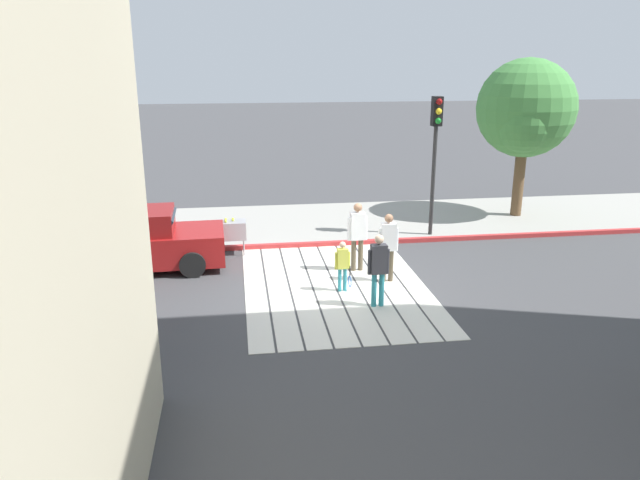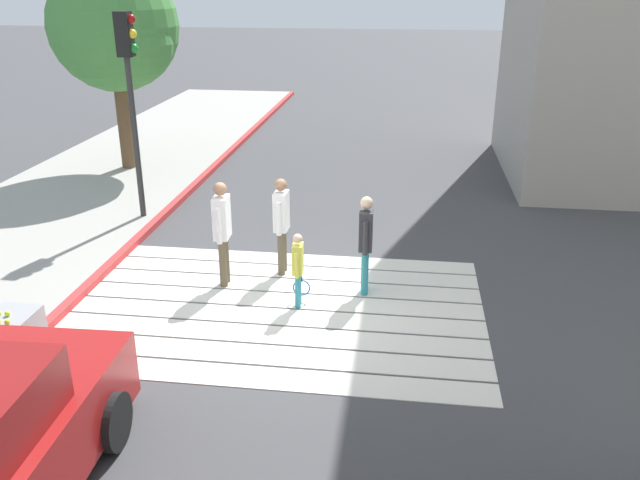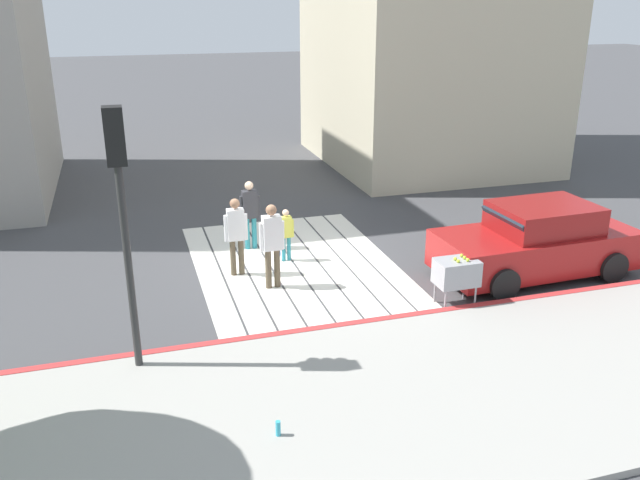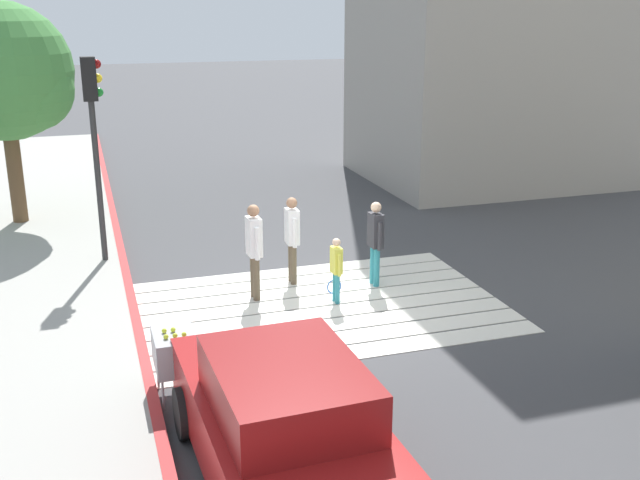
{
  "view_description": "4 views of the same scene",
  "coord_description": "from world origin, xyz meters",
  "px_view_note": "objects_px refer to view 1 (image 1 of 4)",
  "views": [
    {
      "loc": [
        13.36,
        -2.27,
        5.34
      ],
      "look_at": [
        -0.01,
        -0.37,
        1.19
      ],
      "focal_mm": 33.67,
      "sensor_mm": 36.0,
      "label": 1
    },
    {
      "loc": [
        1.88,
        -8.99,
        4.84
      ],
      "look_at": [
        0.55,
        0.92,
        0.82
      ],
      "focal_mm": 36.82,
      "sensor_mm": 36.0,
      "label": 2
    },
    {
      "loc": [
        -13.34,
        3.48,
        5.67
      ],
      "look_at": [
        -0.47,
        -0.45,
        0.72
      ],
      "focal_mm": 37.14,
      "sensor_mm": 36.0,
      "label": 3
    },
    {
      "loc": [
        -3.85,
        -11.93,
        5.21
      ],
      "look_at": [
        0.16,
        0.61,
        1.06
      ],
      "focal_mm": 42.19,
      "sensor_mm": 36.0,
      "label": 4
    }
  ],
  "objects_px": {
    "traffic_light_corner": "(436,139)",
    "tennis_ball_cart": "(232,230)",
    "water_bottle": "(359,213)",
    "pedestrian_adult_trailing": "(388,243)",
    "street_tree": "(526,111)",
    "car_parked_near_curb": "(139,242)",
    "pedestrian_adult_lead": "(378,265)",
    "pedestrian_child_with_racket": "(343,264)",
    "pedestrian_adult_side": "(357,232)"
  },
  "relations": [
    {
      "from": "water_bottle",
      "to": "pedestrian_adult_trailing",
      "type": "xyz_separation_m",
      "value": [
        5.87,
        -0.51,
        0.77
      ]
    },
    {
      "from": "car_parked_near_curb",
      "to": "pedestrian_adult_trailing",
      "type": "bearing_deg",
      "value": 73.45
    },
    {
      "from": "tennis_ball_cart",
      "to": "pedestrian_adult_side",
      "type": "xyz_separation_m",
      "value": [
        1.85,
        3.2,
        0.35
      ]
    },
    {
      "from": "car_parked_near_curb",
      "to": "pedestrian_child_with_racket",
      "type": "xyz_separation_m",
      "value": [
        2.31,
        4.96,
        -0.05
      ]
    },
    {
      "from": "traffic_light_corner",
      "to": "pedestrian_adult_trailing",
      "type": "relative_size",
      "value": 2.46
    },
    {
      "from": "pedestrian_adult_lead",
      "to": "pedestrian_child_with_racket",
      "type": "height_order",
      "value": "pedestrian_adult_lead"
    },
    {
      "from": "traffic_light_corner",
      "to": "water_bottle",
      "type": "relative_size",
      "value": 19.27
    },
    {
      "from": "water_bottle",
      "to": "pedestrian_adult_trailing",
      "type": "height_order",
      "value": "pedestrian_adult_trailing"
    },
    {
      "from": "pedestrian_adult_lead",
      "to": "pedestrian_child_with_racket",
      "type": "distance_m",
      "value": 1.2
    },
    {
      "from": "traffic_light_corner",
      "to": "pedestrian_adult_lead",
      "type": "distance_m",
      "value": 6.01
    },
    {
      "from": "tennis_ball_cart",
      "to": "pedestrian_adult_trailing",
      "type": "relative_size",
      "value": 0.59
    },
    {
      "from": "tennis_ball_cart",
      "to": "pedestrian_adult_lead",
      "type": "distance_m",
      "value": 5.29
    },
    {
      "from": "pedestrian_adult_trailing",
      "to": "street_tree",
      "type": "bearing_deg",
      "value": 131.63
    },
    {
      "from": "street_tree",
      "to": "tennis_ball_cart",
      "type": "xyz_separation_m",
      "value": [
        2.43,
        -9.59,
        -2.93
      ]
    },
    {
      "from": "water_bottle",
      "to": "pedestrian_adult_side",
      "type": "xyz_separation_m",
      "value": [
        5.0,
        -1.09,
        0.82
      ]
    },
    {
      "from": "water_bottle",
      "to": "traffic_light_corner",
      "type": "bearing_deg",
      "value": 34.81
    },
    {
      "from": "car_parked_near_curb",
      "to": "street_tree",
      "type": "height_order",
      "value": "street_tree"
    },
    {
      "from": "car_parked_near_curb",
      "to": "pedestrian_child_with_racket",
      "type": "relative_size",
      "value": 3.55
    },
    {
      "from": "street_tree",
      "to": "pedestrian_child_with_racket",
      "type": "distance_m",
      "value": 9.47
    },
    {
      "from": "pedestrian_child_with_racket",
      "to": "car_parked_near_curb",
      "type": "bearing_deg",
      "value": -115.0
    },
    {
      "from": "water_bottle",
      "to": "pedestrian_adult_lead",
      "type": "xyz_separation_m",
      "value": [
        7.35,
        -1.11,
        0.74
      ]
    },
    {
      "from": "tennis_ball_cart",
      "to": "pedestrian_adult_trailing",
      "type": "height_order",
      "value": "pedestrian_adult_trailing"
    },
    {
      "from": "street_tree",
      "to": "car_parked_near_curb",
      "type": "bearing_deg",
      "value": -74.43
    },
    {
      "from": "street_tree",
      "to": "pedestrian_adult_trailing",
      "type": "distance_m",
      "value": 8.21
    },
    {
      "from": "water_bottle",
      "to": "pedestrian_child_with_racket",
      "type": "xyz_separation_m",
      "value": [
        6.36,
        -1.71,
        0.46
      ]
    },
    {
      "from": "street_tree",
      "to": "tennis_ball_cart",
      "type": "distance_m",
      "value": 10.32
    },
    {
      "from": "car_parked_near_curb",
      "to": "pedestrian_child_with_racket",
      "type": "distance_m",
      "value": 5.47
    },
    {
      "from": "car_parked_near_curb",
      "to": "street_tree",
      "type": "relative_size",
      "value": 0.82
    },
    {
      "from": "pedestrian_adult_lead",
      "to": "pedestrian_child_with_racket",
      "type": "xyz_separation_m",
      "value": [
        -1.0,
        -0.61,
        -0.28
      ]
    },
    {
      "from": "street_tree",
      "to": "pedestrian_adult_side",
      "type": "xyz_separation_m",
      "value": [
        4.29,
        -6.39,
        -2.58
      ]
    },
    {
      "from": "car_parked_near_curb",
      "to": "pedestrian_adult_side",
      "type": "height_order",
      "value": "pedestrian_adult_side"
    },
    {
      "from": "traffic_light_corner",
      "to": "water_bottle",
      "type": "height_order",
      "value": "traffic_light_corner"
    },
    {
      "from": "pedestrian_adult_side",
      "to": "pedestrian_child_with_racket",
      "type": "height_order",
      "value": "pedestrian_adult_side"
    },
    {
      "from": "tennis_ball_cart",
      "to": "pedestrian_adult_side",
      "type": "relative_size",
      "value": 0.57
    },
    {
      "from": "car_parked_near_curb",
      "to": "street_tree",
      "type": "distance_m",
      "value": 12.76
    },
    {
      "from": "car_parked_near_curb",
      "to": "pedestrian_adult_lead",
      "type": "distance_m",
      "value": 6.48
    },
    {
      "from": "pedestrian_adult_lead",
      "to": "traffic_light_corner",
      "type": "bearing_deg",
      "value": 150.04
    },
    {
      "from": "pedestrian_adult_side",
      "to": "traffic_light_corner",
      "type": "bearing_deg",
      "value": 132.08
    },
    {
      "from": "car_parked_near_curb",
      "to": "pedestrian_adult_lead",
      "type": "bearing_deg",
      "value": 59.27
    },
    {
      "from": "street_tree",
      "to": "pedestrian_adult_side",
      "type": "relative_size",
      "value": 2.96
    },
    {
      "from": "pedestrian_adult_side",
      "to": "water_bottle",
      "type": "bearing_deg",
      "value": 167.64
    },
    {
      "from": "traffic_light_corner",
      "to": "pedestrian_adult_side",
      "type": "relative_size",
      "value": 2.36
    },
    {
      "from": "tennis_ball_cart",
      "to": "pedestrian_child_with_racket",
      "type": "height_order",
      "value": "pedestrian_child_with_racket"
    },
    {
      "from": "traffic_light_corner",
      "to": "pedestrian_child_with_racket",
      "type": "distance_m",
      "value": 5.69
    },
    {
      "from": "traffic_light_corner",
      "to": "tennis_ball_cart",
      "type": "xyz_separation_m",
      "value": [
        0.68,
        -6.01,
        -2.34
      ]
    },
    {
      "from": "traffic_light_corner",
      "to": "pedestrian_adult_lead",
      "type": "height_order",
      "value": "traffic_light_corner"
    },
    {
      "from": "tennis_ball_cart",
      "to": "pedestrian_child_with_racket",
      "type": "relative_size",
      "value": 0.83
    },
    {
      "from": "traffic_light_corner",
      "to": "pedestrian_child_with_racket",
      "type": "bearing_deg",
      "value": -41.34
    },
    {
      "from": "traffic_light_corner",
      "to": "pedestrian_child_with_racket",
      "type": "relative_size",
      "value": 3.45
    },
    {
      "from": "street_tree",
      "to": "pedestrian_child_with_racket",
      "type": "bearing_deg",
      "value": -51.15
    }
  ]
}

